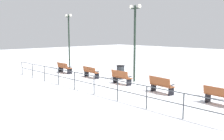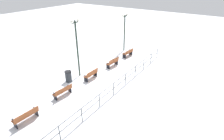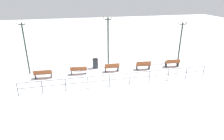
{
  "view_description": "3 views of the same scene",
  "coord_description": "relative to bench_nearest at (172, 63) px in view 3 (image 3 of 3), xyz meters",
  "views": [
    {
      "loc": [
        -11.63,
        -11.33,
        3.36
      ],
      "look_at": [
        -1.1,
        -0.22,
        1.09
      ],
      "focal_mm": 40.36,
      "sensor_mm": 36.0,
      "label": 1
    },
    {
      "loc": [
        -9.69,
        10.86,
        8.28
      ],
      "look_at": [
        -1.91,
        -0.64,
        1.19
      ],
      "focal_mm": 29.04,
      "sensor_mm": 36.0,
      "label": 2
    },
    {
      "loc": [
        -18.0,
        4.08,
        7.77
      ],
      "look_at": [
        -2.31,
        0.5,
        1.13
      ],
      "focal_mm": 31.83,
      "sensor_mm": 36.0,
      "label": 3
    }
  ],
  "objects": [
    {
      "name": "bench_third",
      "position": [
        0.11,
        6.55,
        0.02
      ],
      "size": [
        0.55,
        1.49,
        0.93
      ],
      "rotation": [
        0.0,
        0.0,
        -0.02
      ],
      "color": "brown",
      "rests_on": "ground"
    },
    {
      "name": "lamppost_far",
      "position": [
        1.49,
        14.54,
        2.75
      ],
      "size": [
        0.25,
        0.9,
        5.0
      ],
      "color": "#1E2D23",
      "rests_on": "ground"
    },
    {
      "name": "bench_second",
      "position": [
        -0.05,
        3.28,
        0.02
      ],
      "size": [
        0.69,
        1.56,
        0.95
      ],
      "rotation": [
        0.0,
        0.0,
        -0.12
      ],
      "color": "brown",
      "rests_on": "ground"
    },
    {
      "name": "bench_nearest",
      "position": [
        0.0,
        0.0,
        0.0
      ],
      "size": [
        0.7,
        1.57,
        0.88
      ],
      "rotation": [
        0.0,
        0.0,
        -0.09
      ],
      "color": "brown",
      "rests_on": "ground"
    },
    {
      "name": "bench_fifth",
      "position": [
        -0.01,
        13.12,
        -0.0
      ],
      "size": [
        0.63,
        1.66,
        0.88
      ],
      "rotation": [
        0.0,
        0.0,
        -0.05
      ],
      "color": "brown",
      "rests_on": "ground"
    },
    {
      "name": "lamppost_near",
      "position": [
        1.49,
        -1.56,
        2.47
      ],
      "size": [
        0.27,
        1.16,
        4.47
      ],
      "color": "#1E2D23",
      "rests_on": "ground"
    },
    {
      "name": "trash_bin",
      "position": [
        1.52,
        8.0,
        0.04
      ],
      "size": [
        0.59,
        0.59,
        1.01
      ],
      "color": "#2D3338",
      "rests_on": "ground"
    },
    {
      "name": "lamppost_middle",
      "position": [
        1.49,
        6.63,
        2.83
      ],
      "size": [
        0.26,
        0.99,
        5.22
      ],
      "color": "#1E2D23",
      "rests_on": "ground"
    },
    {
      "name": "bench_fourth",
      "position": [
        0.2,
        9.84,
        -0.01
      ],
      "size": [
        0.6,
        1.62,
        0.84
      ],
      "rotation": [
        0.0,
        0.0,
        -0.08
      ],
      "color": "brown",
      "rests_on": "ground"
    },
    {
      "name": "waterfront_railing",
      "position": [
        -2.93,
        6.55,
        0.24
      ],
      "size": [
        0.05,
        16.45,
        1.06
      ],
      "color": "#383D42",
      "rests_on": "ground"
    },
    {
      "name": "ground_plane",
      "position": [
        0.18,
        6.55,
        -0.47
      ],
      "size": [
        80.0,
        80.0,
        0.0
      ],
      "primitive_type": "plane",
      "color": "white",
      "rests_on": "ground"
    }
  ]
}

